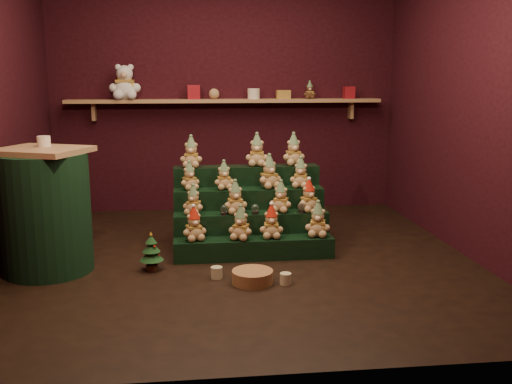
{
  "coord_description": "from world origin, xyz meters",
  "views": [
    {
      "loc": [
        -0.42,
        -4.76,
        1.56
      ],
      "look_at": [
        0.16,
        0.25,
        0.55
      ],
      "focal_mm": 40.0,
      "sensor_mm": 36.0,
      "label": 1
    }
  ],
  "objects": [
    {
      "name": "teddy_5",
      "position": [
        -0.03,
        0.23,
        0.51
      ],
      "size": [
        0.24,
        0.22,
        0.3
      ],
      "primitive_type": null,
      "rotation": [
        0.0,
        0.0,
        0.15
      ],
      "color": "tan",
      "rests_on": "riser_tier_midfront"
    },
    {
      "name": "teddy_0",
      "position": [
        -0.4,
        0.02,
        0.33
      ],
      "size": [
        0.26,
        0.24,
        0.29
      ],
      "primitive_type": null,
      "rotation": [
        0.0,
        0.0,
        0.32
      ],
      "color": "tan",
      "rests_on": "riser_tier_front"
    },
    {
      "name": "riser_tier_midback",
      "position": [
        0.12,
        0.46,
        0.27
      ],
      "size": [
        1.4,
        0.22,
        0.54
      ],
      "primitive_type": "cube",
      "color": "black",
      "rests_on": "ground"
    },
    {
      "name": "wicker_basket",
      "position": [
        0.04,
        -0.6,
        0.05
      ],
      "size": [
        0.39,
        0.39,
        0.1
      ],
      "primitive_type": "cylinder",
      "rotation": [
        0.0,
        0.0,
        -0.28
      ],
      "color": "#AB7545",
      "rests_on": "ground"
    },
    {
      "name": "mug_right",
      "position": [
        0.28,
        -0.66,
        0.04
      ],
      "size": [
        0.09,
        0.09,
        0.09
      ],
      "primitive_type": "cylinder",
      "color": "beige",
      "rests_on": "ground"
    },
    {
      "name": "riser_tier_front",
      "position": [
        0.12,
        0.02,
        0.09
      ],
      "size": [
        1.4,
        0.22,
        0.18
      ],
      "primitive_type": "cube",
      "color": "black",
      "rests_on": "ground"
    },
    {
      "name": "mug_left",
      "position": [
        -0.24,
        -0.46,
        0.05
      ],
      "size": [
        0.09,
        0.09,
        0.09
      ],
      "primitive_type": "cylinder",
      "color": "beige",
      "rests_on": "ground"
    },
    {
      "name": "right_wall",
      "position": [
        2.05,
        0.0,
        1.4
      ],
      "size": [
        0.1,
        4.0,
        2.8
      ],
      "primitive_type": "cube",
      "color": "black",
      "rests_on": "ground"
    },
    {
      "name": "gift_tin_cream",
      "position": [
        0.32,
        1.85,
        1.38
      ],
      "size": [
        0.14,
        0.14,
        0.12
      ],
      "primitive_type": "cylinder",
      "color": "beige",
      "rests_on": "back_shelf"
    },
    {
      "name": "mini_christmas_tree",
      "position": [
        -0.76,
        -0.21,
        0.16
      ],
      "size": [
        0.19,
        0.19,
        0.33
      ],
      "rotation": [
        0.0,
        0.0,
        -0.14
      ],
      "color": "#422A17",
      "rests_on": "ground"
    },
    {
      "name": "riser_tier_back",
      "position": [
        0.12,
        0.68,
        0.36
      ],
      "size": [
        1.4,
        0.22,
        0.72
      ],
      "primitive_type": "cube",
      "color": "black",
      "rests_on": "ground"
    },
    {
      "name": "teddy_11",
      "position": [
        0.61,
        0.46,
        0.68
      ],
      "size": [
        0.25,
        0.23,
        0.28
      ],
      "primitive_type": null,
      "rotation": [
        0.0,
        0.0,
        -0.31
      ],
      "color": "tan",
      "rests_on": "riser_tier_midback"
    },
    {
      "name": "teddy_10",
      "position": [
        0.31,
        0.46,
        0.69
      ],
      "size": [
        0.28,
        0.27,
        0.31
      ],
      "primitive_type": null,
      "rotation": [
        0.0,
        0.0,
        0.37
      ],
      "color": "tan",
      "rests_on": "riser_tier_midback"
    },
    {
      "name": "teddy_7",
      "position": [
        0.64,
        0.23,
        0.5
      ],
      "size": [
        0.25,
        0.24,
        0.29
      ],
      "primitive_type": null,
      "rotation": [
        0.0,
        0.0,
        0.32
      ],
      "color": "tan",
      "rests_on": "riser_tier_midfront"
    },
    {
      "name": "back_wall",
      "position": [
        0.0,
        2.05,
        1.4
      ],
      "size": [
        4.0,
        0.1,
        2.8
      ],
      "primitive_type": "cube",
      "color": "black",
      "rests_on": "ground"
    },
    {
      "name": "teddy_4",
      "position": [
        -0.4,
        0.23,
        0.49
      ],
      "size": [
        0.24,
        0.23,
        0.26
      ],
      "primitive_type": null,
      "rotation": [
        0.0,
        0.0,
        -0.4
      ],
      "color": "tan",
      "rests_on": "riser_tier_midfront"
    },
    {
      "name": "front_wall",
      "position": [
        0.0,
        -2.05,
        1.4
      ],
      "size": [
        4.0,
        0.1,
        2.8
      ],
      "primitive_type": "cube",
      "color": "black",
      "rests_on": "ground"
    },
    {
      "name": "teddy_13",
      "position": [
        0.22,
        0.68,
        0.87
      ],
      "size": [
        0.24,
        0.23,
        0.31
      ],
      "primitive_type": null,
      "rotation": [
        0.0,
        0.0,
        -0.13
      ],
      "color": "tan",
      "rests_on": "riser_tier_back"
    },
    {
      "name": "teddy_3",
      "position": [
        0.68,
        0.02,
        0.33
      ],
      "size": [
        0.26,
        0.25,
        0.31
      ],
      "primitive_type": null,
      "rotation": [
        0.0,
        0.0,
        -0.25
      ],
      "color": "tan",
      "rests_on": "riser_tier_front"
    },
    {
      "name": "teddy_6",
      "position": [
        0.39,
        0.24,
        0.5
      ],
      "size": [
        0.26,
        0.25,
        0.28
      ],
      "primitive_type": null,
      "rotation": [
        0.0,
        0.0,
        -0.42
      ],
      "color": "tan",
      "rests_on": "riser_tier_midfront"
    },
    {
      "name": "gift_tin_red_b",
      "position": [
        1.44,
        1.85,
        1.39
      ],
      "size": [
        0.12,
        0.12,
        0.14
      ],
      "primitive_type": "cube",
      "color": "#A51923",
      "rests_on": "back_shelf"
    },
    {
      "name": "ground",
      "position": [
        0.0,
        0.0,
        0.0
      ],
      "size": [
        4.0,
        4.0,
        0.0
      ],
      "primitive_type": "plane",
      "color": "black",
      "rests_on": "ground"
    },
    {
      "name": "teddy_9",
      "position": [
        -0.12,
        0.45,
        0.67
      ],
      "size": [
        0.21,
        0.2,
        0.26
      ],
      "primitive_type": null,
      "rotation": [
        0.0,
        0.0,
        0.16
      ],
      "color": "tan",
      "rests_on": "riser_tier_midback"
    },
    {
      "name": "teddy_12",
      "position": [
        -0.41,
        0.66,
        0.87
      ],
      "size": [
        0.23,
        0.21,
        0.29
      ],
      "primitive_type": null,
      "rotation": [
        0.0,
        0.0,
        -0.13
      ],
      "color": "tan",
      "rests_on": "riser_tier_back"
    },
    {
      "name": "snow_globe_c",
      "position": [
        0.56,
        0.18,
        0.41
      ],
      "size": [
        0.07,
        0.07,
        0.09
      ],
      "color": "black",
      "rests_on": "riser_tier_midfront"
    },
    {
      "name": "teddy_2",
      "position": [
        0.27,
        0.02,
        0.33
      ],
      "size": [
        0.22,
        0.2,
        0.29
      ],
      "primitive_type": null,
      "rotation": [
        0.0,
        0.0,
        -0.07
      ],
      "color": "tan",
      "rests_on": "riser_tier_front"
    },
    {
      "name": "gift_tin_red_a",
      "position": [
        -0.37,
        1.85,
        1.4
      ],
      "size": [
        0.14,
        0.14,
        0.16
      ],
      "primitive_type": "cube",
      "color": "#A51923",
      "rests_on": "back_shelf"
    },
    {
      "name": "snow_globe_b",
      "position": [
        0.15,
        0.18,
        0.41
      ],
      "size": [
        0.07,
        0.07,
        0.09
      ],
      "color": "black",
      "rests_on": "riser_tier_midfront"
    },
    {
      "name": "side_table",
      "position": [
        -1.59,
        -0.12,
        0.5
      ],
      "size": [
        0.83,
        0.77,
        1.02
      ],
      "rotation": [
        0.0,
        0.0,
        -0.41
      ],
      "color": "#A67C53",
      "rests_on": "ground"
    },
    {
      "name": "teddy_8",
      "position": [
        -0.44,
        0.47,
        0.67
      ],
      "size": [
        0.24,
        0.23,
        0.26
      ],
      "primitive_type": null,
      "rotation": [
        0.0,
        0.0,
        0.45
      ],
      "color": "tan",
      "rests_on": "riser_tier_midback"
    },
    {
      "name": "teddy_1",
      "position": [
        -0.0,
        0.0,
        0.33
      ],
      "size": [
        0.27,
        0.26,
        0.29
      ],
      "primitive_type": null,
      "rotation": [
        0.0,
        0.0,
        -0.44
      ],
      "color": "tan",
      "rests_on": "riser_tier_front"
    },
    {
      "name": "back_shelf",
      "position": [
        0.0,
        1.87,
        1.29
      ],
      "size": [
        3.6,
        0.26,
        0.24
      ],
      "color": "#A67C53",
      "rests_on": "ground"
    },
    {
      "name": "shelf_plush_ball",
      "position": [
        -0.14,
        1.85,
        1.38
      ],
      "size": [
        0.12,
        0.12,
        0.12
      ],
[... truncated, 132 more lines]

